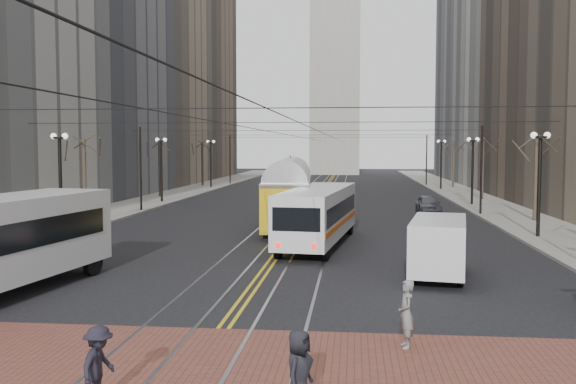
% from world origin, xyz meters
% --- Properties ---
extents(ground, '(260.00, 260.00, 0.00)m').
position_xyz_m(ground, '(0.00, 0.00, 0.00)').
color(ground, black).
rests_on(ground, ground).
extents(sidewalk_left, '(5.00, 140.00, 0.15)m').
position_xyz_m(sidewalk_left, '(-15.00, 45.00, 0.07)').
color(sidewalk_left, gray).
rests_on(sidewalk_left, ground).
extents(sidewalk_right, '(5.00, 140.00, 0.15)m').
position_xyz_m(sidewalk_right, '(15.00, 45.00, 0.07)').
color(sidewalk_right, gray).
rests_on(sidewalk_right, ground).
extents(crosswalk_band, '(25.00, 6.00, 0.01)m').
position_xyz_m(crosswalk_band, '(0.00, -4.00, 0.01)').
color(crosswalk_band, brown).
rests_on(crosswalk_band, ground).
extents(streetcar_rails, '(4.80, 130.00, 0.02)m').
position_xyz_m(streetcar_rails, '(0.00, 45.00, 0.00)').
color(streetcar_rails, gray).
rests_on(streetcar_rails, ground).
extents(centre_lines, '(0.42, 130.00, 0.01)m').
position_xyz_m(centre_lines, '(0.00, 45.00, 0.01)').
color(centre_lines, gold).
rests_on(centre_lines, ground).
extents(building_left_mid, '(16.00, 20.00, 34.00)m').
position_xyz_m(building_left_mid, '(-25.50, 46.00, 17.00)').
color(building_left_mid, slate).
rests_on(building_left_mid, ground).
extents(building_left_far, '(16.00, 20.00, 40.00)m').
position_xyz_m(building_left_far, '(-25.50, 86.00, 20.00)').
color(building_left_far, brown).
rests_on(building_left_far, ground).
extents(building_right_far, '(16.00, 20.00, 40.00)m').
position_xyz_m(building_right_far, '(25.50, 86.00, 20.00)').
color(building_right_far, slate).
rests_on(building_right_far, ground).
extents(lamp_posts, '(27.60, 57.20, 5.60)m').
position_xyz_m(lamp_posts, '(-0.00, 28.75, 2.80)').
color(lamp_posts, black).
rests_on(lamp_posts, ground).
extents(street_trees, '(31.68, 53.28, 5.60)m').
position_xyz_m(street_trees, '(0.00, 35.25, 2.80)').
color(street_trees, '#382D23').
rests_on(street_trees, ground).
extents(trolley_wires, '(25.96, 120.00, 6.60)m').
position_xyz_m(trolley_wires, '(0.00, 34.83, 3.77)').
color(trolley_wires, black).
rests_on(trolley_wires, ground).
extents(streetcar, '(3.48, 14.30, 3.34)m').
position_xyz_m(streetcar, '(-0.50, 22.29, 1.67)').
color(streetcar, gold).
rests_on(streetcar, ground).
extents(rear_bus, '(3.74, 11.50, 2.95)m').
position_xyz_m(rear_bus, '(1.80, 14.48, 1.47)').
color(rear_bus, silver).
rests_on(rear_bus, ground).
extents(cargo_van, '(2.81, 5.43, 2.29)m').
position_xyz_m(cargo_van, '(6.87, 6.74, 1.14)').
color(cargo_van, silver).
rests_on(cargo_van, ground).
extents(sedan_grey, '(1.82, 4.17, 1.40)m').
position_xyz_m(sedan_grey, '(9.26, 31.31, 0.70)').
color(sedan_grey, '#47484F').
rests_on(sedan_grey, ground).
extents(pedestrian_a, '(0.74, 0.92, 1.63)m').
position_xyz_m(pedestrian_a, '(2.60, -6.50, 0.83)').
color(pedestrian_a, black).
rests_on(pedestrian_a, crosswalk_band).
extents(pedestrian_b, '(0.48, 0.67, 1.72)m').
position_xyz_m(pedestrian_b, '(4.94, -2.16, 0.87)').
color(pedestrian_b, slate).
rests_on(pedestrian_b, crosswalk_band).
extents(pedestrian_d, '(0.70, 1.09, 1.60)m').
position_xyz_m(pedestrian_d, '(-1.32, -6.50, 0.81)').
color(pedestrian_d, black).
rests_on(pedestrian_d, crosswalk_band).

